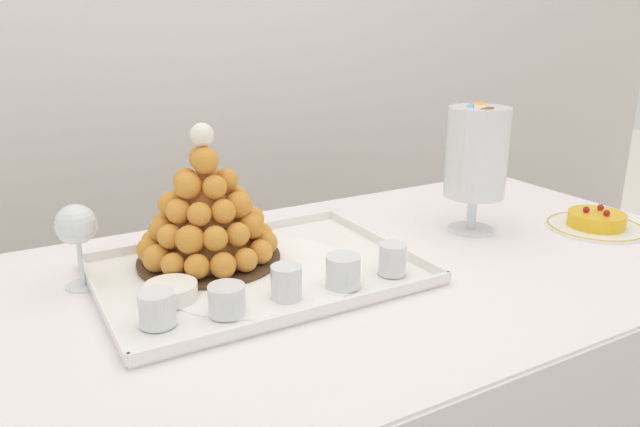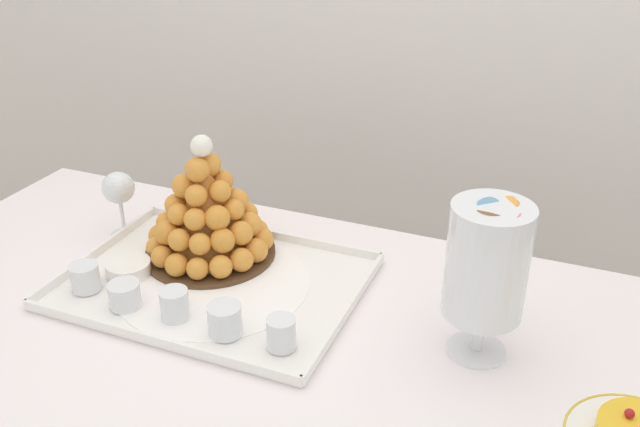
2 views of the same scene
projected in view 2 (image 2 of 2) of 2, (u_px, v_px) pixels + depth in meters
The scene contains 11 objects.
buffet_table at pixel (265, 359), 1.26m from camera, with size 1.59×0.80×0.75m.
serving_tray at pixel (214, 283), 1.31m from camera, with size 0.55×0.41×0.02m.
croquembouche at pixel (208, 213), 1.36m from camera, with size 0.26×0.26×0.26m.
dessert_cup_left at pixel (85, 278), 1.28m from camera, with size 0.05×0.05×0.05m.
dessert_cup_mid_left at pixel (125, 296), 1.23m from camera, with size 0.06×0.06×0.05m.
dessert_cup_centre at pixel (175, 305), 1.19m from camera, with size 0.05×0.05×0.06m.
dessert_cup_mid_right at pixel (225, 321), 1.16m from camera, with size 0.06×0.06×0.05m.
dessert_cup_right at pixel (281, 334), 1.12m from camera, with size 0.05×0.05×0.06m.
creme_brulee_ramekin at pixel (129, 267), 1.33m from camera, with size 0.09×0.09×0.03m.
macaron_goblet at pixel (487, 263), 1.06m from camera, with size 0.13×0.13×0.28m.
wine_glass at pixel (119, 190), 1.44m from camera, with size 0.07×0.07×0.15m.
Camera 2 is at (0.47, -0.89, 1.47)m, focal length 38.60 mm.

